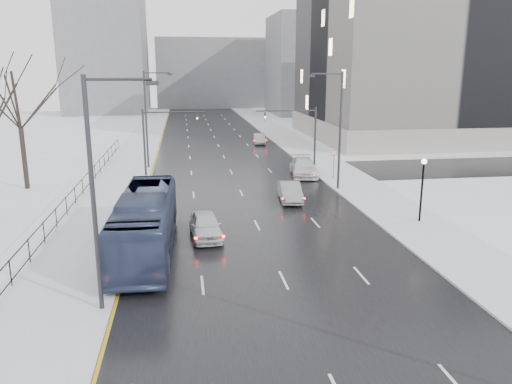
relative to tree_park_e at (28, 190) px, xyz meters
name	(u,v)px	position (x,y,z in m)	size (l,w,h in m)	color
road	(222,154)	(18.20, 16.00, 0.02)	(16.00, 150.00, 0.04)	black
cross_road	(232,174)	(18.20, 4.00, 0.02)	(130.00, 10.00, 0.04)	black
sidewalk_left	(135,156)	(7.70, 16.00, 0.08)	(5.00, 150.00, 0.16)	silver
sidewalk_right	(306,152)	(28.70, 16.00, 0.08)	(5.00, 150.00, 0.16)	silver
park_strip	(52,158)	(-1.80, 16.00, 0.06)	(14.00, 150.00, 0.12)	white
tree_park_e	(28,190)	(0.00, 0.00, 0.00)	(9.45, 9.45, 13.50)	black
iron_fence	(48,226)	(5.20, -14.00, 0.91)	(0.06, 70.00, 1.30)	black
streetlight_r_mid	(338,125)	(26.37, -4.00, 5.62)	(2.95, 0.25, 10.00)	#2D2D33
streetlight_l_near	(98,185)	(10.03, -24.00, 5.62)	(2.95, 0.25, 10.00)	#2D2D33
streetlight_l_far	(148,115)	(10.03, 8.00, 5.62)	(2.95, 0.25, 10.00)	#2D2D33
lamppost_r_mid	(423,181)	(29.20, -14.00, 2.94)	(0.36, 0.36, 4.28)	black
mast_signal_right	(305,132)	(25.53, 4.00, 4.11)	(6.10, 0.33, 6.50)	#2D2D33
mast_signal_left	(155,134)	(10.87, 4.00, 4.11)	(6.10, 0.33, 6.50)	#2D2D33
no_uturn_sign	(334,156)	(27.40, 0.00, 2.30)	(0.60, 0.06, 2.70)	#2D2D33
civic_building	(447,62)	(53.20, 28.00, 11.21)	(41.00, 31.00, 24.80)	gray
bldg_far_right	(324,65)	(46.20, 71.00, 11.00)	(24.00, 20.00, 22.00)	slate
bldg_far_left	(106,52)	(-3.80, 81.00, 14.00)	(18.00, 22.00, 28.00)	slate
bldg_far_center	(213,73)	(22.20, 96.00, 9.00)	(30.00, 18.00, 18.00)	slate
bus	(145,223)	(11.25, -17.04, 1.76)	(2.90, 12.38, 3.45)	navy
sedan_center_near	(206,225)	(14.70, -14.99, 0.82)	(1.85, 4.59, 1.56)	silver
sedan_right_near	(290,192)	(21.70, -7.14, 0.79)	(1.58, 4.54, 1.50)	gray
sedan_right_far	(304,167)	(25.01, 2.07, 0.89)	(2.39, 5.88, 1.71)	silver
sedan_right_distant	(259,139)	(23.98, 23.85, 0.74)	(1.48, 4.25, 1.40)	#A5A4A9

